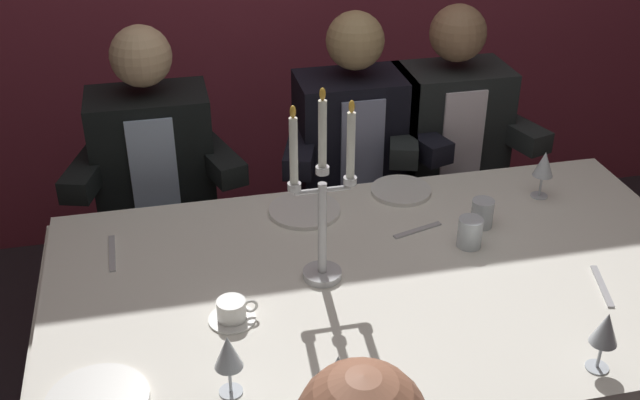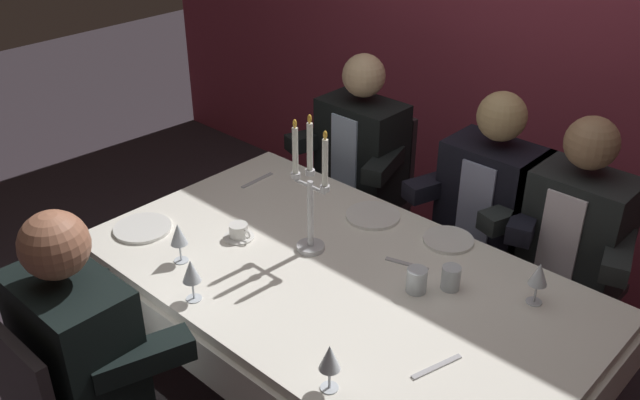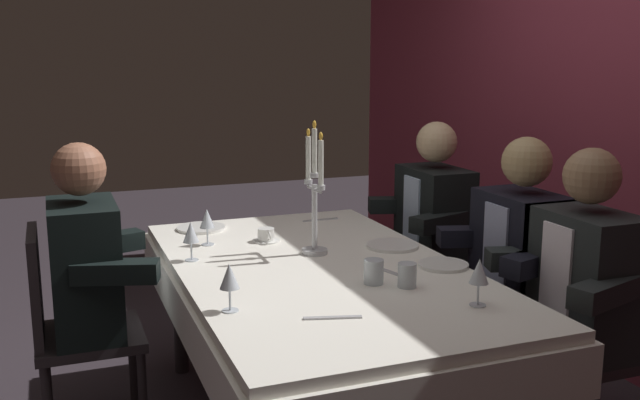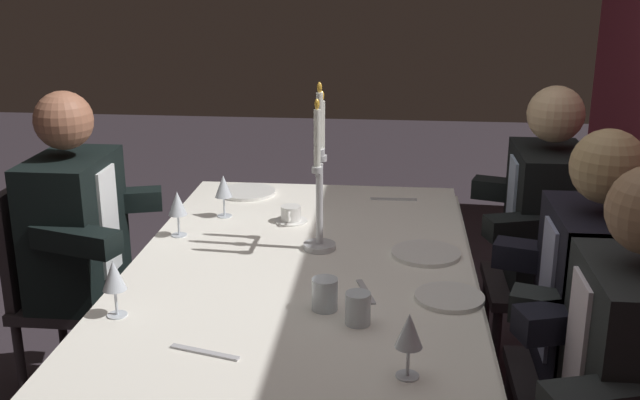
{
  "view_description": "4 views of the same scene",
  "coord_description": "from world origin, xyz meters",
  "px_view_note": "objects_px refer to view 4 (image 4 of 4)",
  "views": [
    {
      "loc": [
        -0.57,
        -1.68,
        2.02
      ],
      "look_at": [
        -0.17,
        0.1,
        0.96
      ],
      "focal_mm": 43.48,
      "sensor_mm": 36.0,
      "label": 1
    },
    {
      "loc": [
        1.41,
        -1.6,
        2.25
      ],
      "look_at": [
        -0.21,
        0.13,
        0.92
      ],
      "focal_mm": 39.15,
      "sensor_mm": 36.0,
      "label": 2
    },
    {
      "loc": [
        2.59,
        -0.98,
        1.57
      ],
      "look_at": [
        -0.18,
        0.07,
        0.97
      ],
      "focal_mm": 40.26,
      "sensor_mm": 36.0,
      "label": 3
    },
    {
      "loc": [
        2.23,
        0.29,
        1.68
      ],
      "look_at": [
        -0.07,
        0.06,
        0.95
      ],
      "focal_mm": 42.86,
      "sensor_mm": 36.0,
      "label": 4
    }
  ],
  "objects_px": {
    "dinner_plate_0": "(426,253)",
    "wine_glass_2": "(223,187)",
    "dining_table": "(299,303)",
    "seated_diner_2": "(595,299)",
    "wine_glass_0": "(409,333)",
    "seated_diner_3": "(633,366)",
    "seated_diner_0": "(548,217)",
    "water_tumbler_1": "(325,294)",
    "candelabra": "(319,184)",
    "wine_glass_1": "(177,204)",
    "seated_diner_1": "(73,226)",
    "dinner_plate_1": "(449,297)",
    "dinner_plate_2": "(247,192)",
    "water_tumbler_0": "(358,308)",
    "wine_glass_3": "(114,277)",
    "coffee_cup_0": "(291,215)"
  },
  "relations": [
    {
      "from": "candelabra",
      "to": "seated_diner_3",
      "type": "distance_m",
      "value": 1.11
    },
    {
      "from": "candelabra",
      "to": "dinner_plate_1",
      "type": "xyz_separation_m",
      "value": [
        0.36,
        0.41,
        -0.22
      ]
    },
    {
      "from": "wine_glass_3",
      "to": "seated_diner_3",
      "type": "relative_size",
      "value": 0.13
    },
    {
      "from": "seated_diner_0",
      "to": "seated_diner_2",
      "type": "xyz_separation_m",
      "value": [
        0.75,
        0.0,
        0.0
      ]
    },
    {
      "from": "dining_table",
      "to": "seated_diner_0",
      "type": "bearing_deg",
      "value": 124.88
    },
    {
      "from": "water_tumbler_0",
      "to": "seated_diner_3",
      "type": "xyz_separation_m",
      "value": [
        0.15,
        0.68,
        -0.05
      ]
    },
    {
      "from": "candelabra",
      "to": "dinner_plate_2",
      "type": "relative_size",
      "value": 2.41
    },
    {
      "from": "dining_table",
      "to": "wine_glass_1",
      "type": "bearing_deg",
      "value": -119.4
    },
    {
      "from": "seated_diner_0",
      "to": "dining_table",
      "type": "bearing_deg",
      "value": -55.12
    },
    {
      "from": "dinner_plate_1",
      "to": "dinner_plate_2",
      "type": "relative_size",
      "value": 0.86
    },
    {
      "from": "wine_glass_3",
      "to": "coffee_cup_0",
      "type": "xyz_separation_m",
      "value": [
        -0.83,
        0.37,
        -0.09
      ]
    },
    {
      "from": "dining_table",
      "to": "seated_diner_2",
      "type": "relative_size",
      "value": 1.56
    },
    {
      "from": "candelabra",
      "to": "wine_glass_0",
      "type": "height_order",
      "value": "candelabra"
    },
    {
      "from": "dinner_plate_1",
      "to": "dinner_plate_2",
      "type": "height_order",
      "value": "same"
    },
    {
      "from": "water_tumbler_0",
      "to": "candelabra",
      "type": "bearing_deg",
      "value": -163.78
    },
    {
      "from": "water_tumbler_1",
      "to": "seated_diner_3",
      "type": "xyz_separation_m",
      "value": [
        0.23,
        0.78,
        -0.05
      ]
    },
    {
      "from": "seated_diner_0",
      "to": "water_tumbler_1",
      "type": "bearing_deg",
      "value": -40.79
    },
    {
      "from": "wine_glass_1",
      "to": "wine_glass_0",
      "type": "bearing_deg",
      "value": 42.06
    },
    {
      "from": "wine_glass_1",
      "to": "seated_diner_1",
      "type": "relative_size",
      "value": 0.13
    },
    {
      "from": "dinner_plate_0",
      "to": "seated_diner_3",
      "type": "height_order",
      "value": "seated_diner_3"
    },
    {
      "from": "dinner_plate_2",
      "to": "wine_glass_1",
      "type": "height_order",
      "value": "wine_glass_1"
    },
    {
      "from": "wine_glass_0",
      "to": "seated_diner_3",
      "type": "height_order",
      "value": "seated_diner_3"
    },
    {
      "from": "wine_glass_2",
      "to": "seated_diner_3",
      "type": "relative_size",
      "value": 0.13
    },
    {
      "from": "dinner_plate_0",
      "to": "candelabra",
      "type": "bearing_deg",
      "value": -93.72
    },
    {
      "from": "dining_table",
      "to": "dinner_plate_1",
      "type": "height_order",
      "value": "dinner_plate_1"
    },
    {
      "from": "dinner_plate_0",
      "to": "wine_glass_2",
      "type": "xyz_separation_m",
      "value": [
        -0.33,
        -0.75,
        0.11
      ]
    },
    {
      "from": "dining_table",
      "to": "dinner_plate_2",
      "type": "relative_size",
      "value": 8.23
    },
    {
      "from": "seated_diner_3",
      "to": "coffee_cup_0",
      "type": "bearing_deg",
      "value": -134.75
    },
    {
      "from": "candelabra",
      "to": "seated_diner_2",
      "type": "xyz_separation_m",
      "value": [
        0.31,
        0.84,
        -0.24
      ]
    },
    {
      "from": "seated_diner_0",
      "to": "seated_diner_1",
      "type": "bearing_deg",
      "value": -80.77
    },
    {
      "from": "seated_diner_1",
      "to": "seated_diner_2",
      "type": "bearing_deg",
      "value": 75.52
    },
    {
      "from": "wine_glass_3",
      "to": "water_tumbler_1",
      "type": "bearing_deg",
      "value": 99.7
    },
    {
      "from": "candelabra",
      "to": "wine_glass_0",
      "type": "xyz_separation_m",
      "value": [
        0.81,
        0.29,
        -0.12
      ]
    },
    {
      "from": "coffee_cup_0",
      "to": "wine_glass_2",
      "type": "bearing_deg",
      "value": -97.89
    },
    {
      "from": "dining_table",
      "to": "wine_glass_1",
      "type": "height_order",
      "value": "wine_glass_1"
    },
    {
      "from": "dinner_plate_1",
      "to": "coffee_cup_0",
      "type": "distance_m",
      "value": 0.84
    },
    {
      "from": "coffee_cup_0",
      "to": "seated_diner_3",
      "type": "distance_m",
      "value": 1.37
    },
    {
      "from": "dinner_plate_1",
      "to": "seated_diner_2",
      "type": "distance_m",
      "value": 0.43
    },
    {
      "from": "wine_glass_1",
      "to": "seated_diner_1",
      "type": "height_order",
      "value": "seated_diner_1"
    },
    {
      "from": "dinner_plate_0",
      "to": "water_tumbler_1",
      "type": "height_order",
      "value": "water_tumbler_1"
    },
    {
      "from": "dinner_plate_1",
      "to": "seated_diner_3",
      "type": "xyz_separation_m",
      "value": [
        0.33,
        0.42,
        -0.01
      ]
    },
    {
      "from": "water_tumbler_0",
      "to": "seated_diner_1",
      "type": "height_order",
      "value": "seated_diner_1"
    },
    {
      "from": "dinner_plate_2",
      "to": "wine_glass_0",
      "type": "distance_m",
      "value": 1.56
    },
    {
      "from": "wine_glass_1",
      "to": "seated_diner_3",
      "type": "height_order",
      "value": "seated_diner_3"
    },
    {
      "from": "seated_diner_1",
      "to": "seated_diner_0",
      "type": "bearing_deg",
      "value": 99.23
    },
    {
      "from": "coffee_cup_0",
      "to": "seated_diner_3",
      "type": "bearing_deg",
      "value": 45.25
    },
    {
      "from": "seated_diner_1",
      "to": "dinner_plate_2",
      "type": "bearing_deg",
      "value": 128.69
    },
    {
      "from": "wine_glass_1",
      "to": "seated_diner_3",
      "type": "bearing_deg",
      "value": 60.09
    },
    {
      "from": "dining_table",
      "to": "dinner_plate_1",
      "type": "relative_size",
      "value": 9.59
    },
    {
      "from": "seated_diner_0",
      "to": "seated_diner_3",
      "type": "xyz_separation_m",
      "value": [
        1.13,
        0.0,
        0.0
      ]
    }
  ]
}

